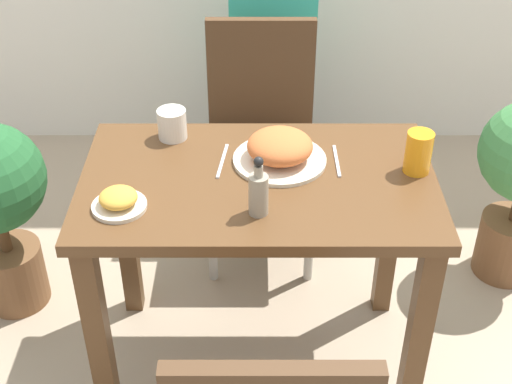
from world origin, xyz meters
The scene contains 11 objects.
ground_plane centered at (0.00, 0.00, 0.00)m, with size 16.00×16.00×0.00m, color tan.
dining_table centered at (0.00, 0.00, 0.60)m, with size 1.00×0.60×0.74m.
chair_far centered at (0.01, 0.66, 0.50)m, with size 0.42×0.42×0.89m.
food_plate centered at (0.06, 0.08, 0.78)m, with size 0.27×0.27×0.09m.
side_plate centered at (-0.36, -0.14, 0.76)m, with size 0.14×0.14×0.06m.
drink_cup centered at (-0.26, 0.22, 0.78)m, with size 0.09×0.09×0.09m.
juice_glass centered at (0.45, 0.03, 0.80)m, with size 0.07×0.07×0.12m.
sauce_bottle centered at (0.00, -0.16, 0.80)m, with size 0.05×0.05×0.17m.
fork_utensil centered at (-0.10, 0.08, 0.74)m, with size 0.03×0.18×0.00m.
spoon_utensil centered at (0.23, 0.08, 0.74)m, with size 0.01×0.16×0.00m.
person_figure centered at (0.06, 1.07, 0.58)m, with size 0.34×0.22×1.17m.
Camera 1 is at (-0.01, -1.64, 1.85)m, focal length 50.00 mm.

